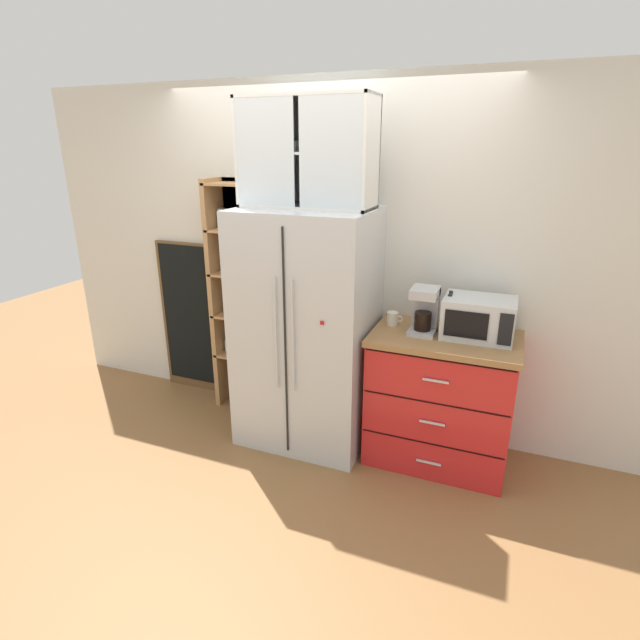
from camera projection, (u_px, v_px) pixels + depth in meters
name	position (u px, v px, depth m)	size (l,w,h in m)	color
ground_plane	(308.00, 432.00, 3.81)	(10.66, 10.66, 0.00)	olive
wall_back_cream	(328.00, 260.00, 3.73)	(4.97, 0.10, 2.55)	silver
refrigerator	(307.00, 329.00, 3.52)	(0.92, 0.73, 1.70)	silver
pantry_shelf_column	(241.00, 295.00, 3.98)	(0.44, 0.29, 1.86)	brown
counter_cabinet	(440.00, 398.00, 3.36)	(0.95, 0.62, 0.92)	red
microwave	(478.00, 318.00, 3.14)	(0.44, 0.33, 0.26)	silver
coffee_maker	(424.00, 310.00, 3.22)	(0.17, 0.20, 0.31)	#B7B7BC
mug_cream	(393.00, 319.00, 3.38)	(0.11, 0.08, 0.09)	silver
bottle_green	(449.00, 314.00, 3.23)	(0.06, 0.06, 0.28)	#285B33
bottle_amber	(448.00, 317.00, 3.20)	(0.07, 0.07, 0.27)	brown
upper_cabinet	(308.00, 153.00, 3.16)	(0.88, 0.32, 0.69)	silver
chalkboard_menu	(192.00, 318.00, 4.31)	(0.60, 0.04, 1.33)	brown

